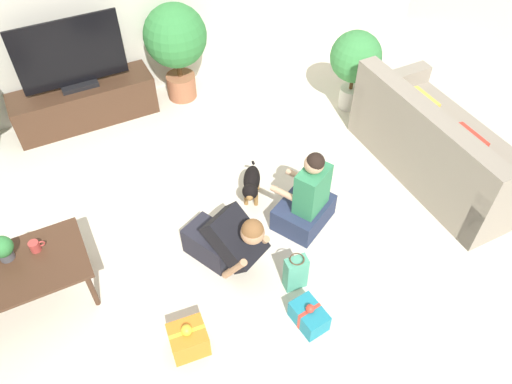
{
  "coord_description": "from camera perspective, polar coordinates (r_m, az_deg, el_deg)",
  "views": [
    {
      "loc": [
        -0.85,
        -2.56,
        3.58
      ],
      "look_at": [
        0.47,
        0.08,
        0.45
      ],
      "focal_mm": 35.0,
      "sensor_mm": 36.0,
      "label": 1
    }
  ],
  "objects": [
    {
      "name": "sofa_right",
      "position": [
        5.24,
        20.2,
        4.71
      ],
      "size": [
        0.88,
        1.91,
        0.87
      ],
      "rotation": [
        0.0,
        0.0,
        1.57
      ],
      "color": "gray",
      "rests_on": "ground_plane"
    },
    {
      "name": "tv",
      "position": [
        5.64,
        -20.37,
        14.15
      ],
      "size": [
        1.1,
        0.2,
        0.77
      ],
      "color": "black",
      "rests_on": "tv_console"
    },
    {
      "name": "tabletop_plant",
      "position": [
        4.22,
        -27.02,
        -5.73
      ],
      "size": [
        0.17,
        0.17,
        0.22
      ],
      "color": "#4C4C51",
      "rests_on": "coffee_table"
    },
    {
      "name": "person_kneeling",
      "position": [
        4.12,
        -3.36,
        -5.53
      ],
      "size": [
        0.6,
        0.8,
        0.75
      ],
      "rotation": [
        0.0,
        0.0,
        0.45
      ],
      "color": "#23232D",
      "rests_on": "ground_plane"
    },
    {
      "name": "person_sitting",
      "position": [
        4.47,
        5.85,
        -0.94
      ],
      "size": [
        0.65,
        0.62,
        0.87
      ],
      "rotation": [
        0.0,
        0.0,
        3.64
      ],
      "color": "#283351",
      "rests_on": "ground_plane"
    },
    {
      "name": "gift_box_b",
      "position": [
        3.9,
        -7.73,
        -16.34
      ],
      "size": [
        0.3,
        0.27,
        0.31
      ],
      "rotation": [
        0.0,
        0.0,
        -0.1
      ],
      "color": "orange",
      "rests_on": "ground_plane"
    },
    {
      "name": "mug",
      "position": [
        4.23,
        -23.93,
        -5.69
      ],
      "size": [
        0.12,
        0.08,
        0.09
      ],
      "color": "#B23D38",
      "rests_on": "coffee_table"
    },
    {
      "name": "potted_plant_corner_right",
      "position": [
        5.72,
        11.29,
        14.59
      ],
      "size": [
        0.56,
        0.56,
        0.94
      ],
      "color": "beige",
      "rests_on": "ground_plane"
    },
    {
      "name": "tv_console",
      "position": [
        5.94,
        -18.95,
        9.55
      ],
      "size": [
        1.53,
        0.45,
        0.45
      ],
      "color": "#472D1E",
      "rests_on": "ground_plane"
    },
    {
      "name": "ground_plane",
      "position": [
        4.48,
        -4.99,
        -6.6
      ],
      "size": [
        16.0,
        16.0,
        0.0
      ],
      "primitive_type": "plane",
      "color": "beige"
    },
    {
      "name": "dog",
      "position": [
        4.68,
        -0.53,
        1.02
      ],
      "size": [
        0.33,
        0.47,
        0.35
      ],
      "rotation": [
        0.0,
        0.0,
        5.75
      ],
      "color": "black",
      "rests_on": "ground_plane"
    },
    {
      "name": "potted_plant_back_right",
      "position": [
        5.8,
        -9.16,
        16.72
      ],
      "size": [
        0.7,
        0.7,
        1.15
      ],
      "color": "#A36042",
      "rests_on": "ground_plane"
    },
    {
      "name": "gift_bag_a",
      "position": [
        4.12,
        4.55,
        -9.19
      ],
      "size": [
        0.19,
        0.13,
        0.37
      ],
      "rotation": [
        0.0,
        0.0,
        -0.09
      ],
      "color": "#4CA384",
      "rests_on": "ground_plane"
    },
    {
      "name": "coffee_table",
      "position": [
        4.24,
        -25.28,
        -8.21
      ],
      "size": [
        0.99,
        0.64,
        0.45
      ],
      "color": "#472D1E",
      "rests_on": "ground_plane"
    },
    {
      "name": "gift_box_a",
      "position": [
        4.02,
        6.07,
        -13.91
      ],
      "size": [
        0.23,
        0.31,
        0.24
      ],
      "rotation": [
        0.0,
        0.0,
        0.12
      ],
      "color": "teal",
      "rests_on": "ground_plane"
    }
  ]
}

